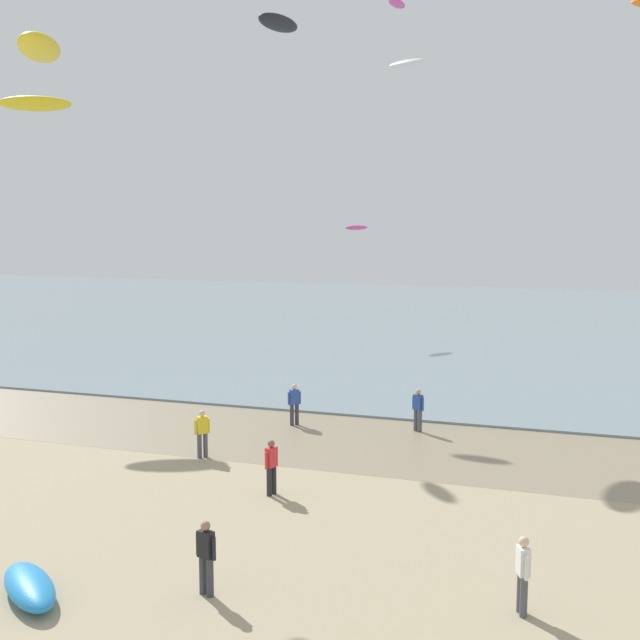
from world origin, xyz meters
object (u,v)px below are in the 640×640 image
(kite_aloft_0, at_px, (278,23))
(kite_aloft_8, at_px, (356,228))
(person_far_down_beach, at_px, (418,409))
(kite_aloft_2, at_px, (397,4))
(kite_aloft_4, at_px, (35,104))
(person_by_waterline, at_px, (202,432))
(person_nearest_camera, at_px, (206,555))
(person_left_flank, at_px, (523,573))
(kite_aloft_12, at_px, (40,48))
(kite_aloft_10, at_px, (406,63))
(grounded_kite, at_px, (29,586))
(person_mid_beach, at_px, (294,403))
(person_right_flank, at_px, (271,466))

(kite_aloft_0, relative_size, kite_aloft_8, 1.49)
(person_far_down_beach, bearing_deg, kite_aloft_2, 105.85)
(kite_aloft_4, bearing_deg, person_by_waterline, -57.35)
(kite_aloft_0, distance_m, kite_aloft_8, 19.45)
(kite_aloft_8, bearing_deg, person_nearest_camera, -139.71)
(person_far_down_beach, bearing_deg, person_left_flank, -70.04)
(person_by_waterline, relative_size, kite_aloft_2, 0.80)
(kite_aloft_0, relative_size, kite_aloft_12, 0.87)
(kite_aloft_12, bearing_deg, kite_aloft_0, 145.52)
(person_left_flank, relative_size, kite_aloft_4, 0.49)
(person_nearest_camera, distance_m, kite_aloft_10, 34.72)
(kite_aloft_2, relative_size, kite_aloft_8, 1.01)
(grounded_kite, height_order, kite_aloft_8, kite_aloft_8)
(person_nearest_camera, xyz_separation_m, kite_aloft_10, (-2.37, 30.53, 16.36))
(kite_aloft_10, bearing_deg, person_left_flank, -48.79)
(person_mid_beach, distance_m, kite_aloft_8, 25.43)
(person_far_down_beach, bearing_deg, person_right_flank, -107.46)
(person_right_flank, relative_size, kite_aloft_4, 0.49)
(person_nearest_camera, relative_size, person_right_flank, 1.00)
(person_left_flank, relative_size, kite_aloft_8, 0.81)
(person_nearest_camera, height_order, kite_aloft_10, kite_aloft_10)
(kite_aloft_2, height_order, kite_aloft_12, kite_aloft_2)
(person_mid_beach, height_order, person_left_flank, same)
(kite_aloft_2, distance_m, kite_aloft_12, 30.58)
(person_left_flank, xyz_separation_m, kite_aloft_2, (-10.84, 34.31, 21.06))
(person_nearest_camera, bearing_deg, person_mid_beach, 102.85)
(person_by_waterline, height_order, person_far_down_beach, same)
(person_far_down_beach, bearing_deg, person_mid_beach, -172.60)
(person_nearest_camera, bearing_deg, kite_aloft_2, 96.63)
(grounded_kite, bearing_deg, person_right_flank, 111.22)
(grounded_kite, bearing_deg, kite_aloft_2, 130.06)
(person_left_flank, xyz_separation_m, kite_aloft_0, (-13.51, 20.60, 16.92))
(kite_aloft_0, height_order, kite_aloft_4, kite_aloft_0)
(person_right_flank, bearing_deg, person_far_down_beach, 72.54)
(grounded_kite, bearing_deg, kite_aloft_10, 127.01)
(person_nearest_camera, height_order, grounded_kite, person_nearest_camera)
(person_by_waterline, bearing_deg, kite_aloft_12, -146.24)
(person_by_waterline, relative_size, kite_aloft_0, 0.55)
(person_mid_beach, xyz_separation_m, kite_aloft_2, (-0.82, 21.08, 21.06))
(person_by_waterline, height_order, kite_aloft_10, kite_aloft_10)
(kite_aloft_0, bearing_deg, kite_aloft_12, 4.63)
(person_far_down_beach, relative_size, kite_aloft_8, 0.81)
(person_nearest_camera, relative_size, grounded_kite, 0.65)
(kite_aloft_8, distance_m, kite_aloft_12, 32.59)
(person_by_waterline, xyz_separation_m, kite_aloft_2, (0.68, 26.34, 21.06))
(person_nearest_camera, distance_m, kite_aloft_4, 28.22)
(kite_aloft_10, bearing_deg, person_nearest_camera, -61.60)
(person_mid_beach, xyz_separation_m, person_by_waterline, (-1.50, -5.26, 0.00))
(grounded_kite, bearing_deg, person_left_flank, 53.82)
(person_nearest_camera, distance_m, kite_aloft_12, 16.89)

